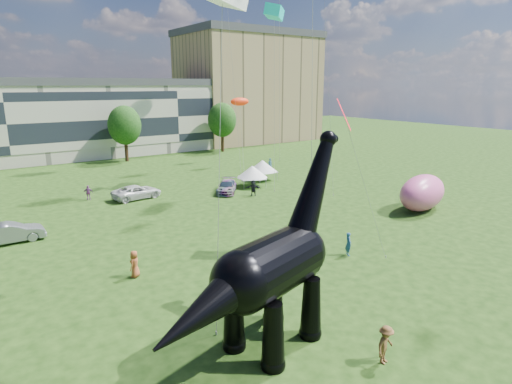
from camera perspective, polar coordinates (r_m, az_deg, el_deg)
ground at (r=24.00m, az=7.55°, el=-16.26°), size 220.00×220.00×0.00m
terrace_row at (r=77.52m, az=-30.67°, el=7.69°), size 78.00×11.00×12.00m
apartment_block at (r=96.70m, az=-1.01°, el=13.50°), size 28.00×18.00×22.00m
tree_mid_right at (r=71.81m, az=-17.15°, el=8.90°), size 5.20×5.20×9.44m
tree_far_right at (r=79.27m, az=-4.55°, el=9.91°), size 5.20×5.20×9.44m
dinosaur_sculpture at (r=19.67m, az=1.43°, el=-10.63°), size 12.43×5.23×10.21m
car_grey at (r=38.76m, az=-29.88°, el=-4.75°), size 4.85×1.69×1.60m
car_white at (r=48.24m, az=-15.60°, el=-0.00°), size 5.54×3.00×1.47m
car_dark at (r=49.19m, az=-3.90°, el=0.72°), size 4.50×5.04×1.40m
gazebo_near at (r=51.90m, az=-0.51°, el=2.71°), size 4.72×4.72×2.56m
gazebo_far at (r=55.43m, az=0.85°, el=3.48°), size 3.76×3.76×2.61m
inflatable_pink at (r=45.18m, az=21.29°, el=-0.07°), size 7.61×4.96×3.51m
visitors at (r=34.33m, az=-12.72°, el=-5.27°), size 50.83×38.84×1.88m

